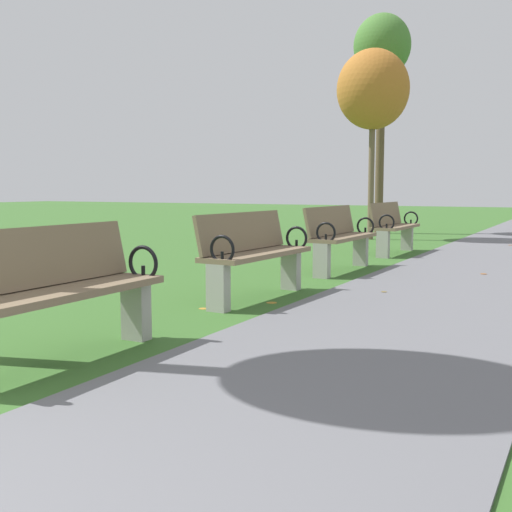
% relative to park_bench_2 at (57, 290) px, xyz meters
% --- Properties ---
extents(park_bench_2, '(0.48, 1.60, 0.90)m').
position_rel_park_bench_2_xyz_m(park_bench_2, '(0.00, 0.00, 0.00)').
color(park_bench_2, '#7A664C').
rests_on(park_bench_2, ground).
extents(park_bench_3, '(0.53, 1.62, 0.90)m').
position_rel_park_bench_2_xyz_m(park_bench_3, '(0.00, 2.71, 0.00)').
color(park_bench_3, '#7A664C').
rests_on(park_bench_3, ground).
extents(park_bench_4, '(0.49, 1.60, 0.90)m').
position_rel_park_bench_2_xyz_m(park_bench_4, '(0.00, 5.20, 0.00)').
color(park_bench_4, '#7A664C').
rests_on(park_bench_4, ground).
extents(park_bench_5, '(0.48, 1.60, 0.90)m').
position_rel_park_bench_2_xyz_m(park_bench_5, '(0.00, 7.84, 0.00)').
color(park_bench_5, '#7A664C').
rests_on(park_bench_5, ground).
extents(tree_2, '(1.59, 1.59, 4.19)m').
position_rel_park_bench_2_xyz_m(tree_2, '(-1.33, 10.68, 2.81)').
color(tree_2, brown).
rests_on(tree_2, ground).
extents(tree_3, '(1.42, 1.42, 5.46)m').
position_rel_park_bench_2_xyz_m(tree_3, '(-1.76, 12.69, 4.05)').
color(tree_3, brown).
rests_on(tree_3, ground).
extents(scattered_leaves, '(4.59, 15.03, 0.02)m').
position_rel_park_bench_2_xyz_m(scattered_leaves, '(0.62, 1.54, -0.47)').
color(scattered_leaves, brown).
rests_on(scattered_leaves, ground).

